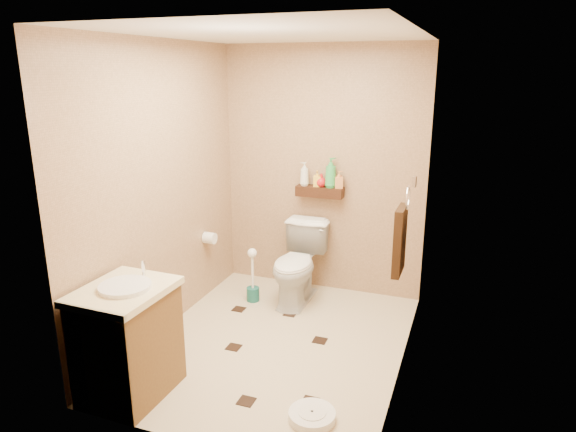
% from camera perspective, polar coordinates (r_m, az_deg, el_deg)
% --- Properties ---
extents(ground, '(2.50, 2.50, 0.00)m').
position_cam_1_polar(ground, '(4.33, -1.32, -14.01)').
color(ground, '#C7B692').
rests_on(ground, ground).
extents(wall_back, '(2.00, 0.04, 2.40)m').
position_cam_1_polar(wall_back, '(5.02, 3.85, 4.92)').
color(wall_back, tan).
rests_on(wall_back, ground).
extents(wall_front, '(2.00, 0.04, 2.40)m').
position_cam_1_polar(wall_front, '(2.80, -10.95, -4.48)').
color(wall_front, tan).
rests_on(wall_front, ground).
extents(wall_left, '(0.04, 2.50, 2.40)m').
position_cam_1_polar(wall_left, '(4.33, -13.86, 2.67)').
color(wall_left, tan).
rests_on(wall_left, ground).
extents(wall_right, '(0.04, 2.50, 2.40)m').
position_cam_1_polar(wall_right, '(3.63, 13.40, 0.16)').
color(wall_right, tan).
rests_on(wall_right, ground).
extents(ceiling, '(2.00, 2.50, 0.02)m').
position_cam_1_polar(ceiling, '(3.75, -1.57, 19.62)').
color(ceiling, silver).
rests_on(ceiling, wall_back).
extents(wall_shelf, '(0.46, 0.14, 0.10)m').
position_cam_1_polar(wall_shelf, '(4.98, 3.55, 2.72)').
color(wall_shelf, '#3B1E10').
rests_on(wall_shelf, wall_back).
extents(floor_accents, '(1.16, 1.42, 0.01)m').
position_cam_1_polar(floor_accents, '(4.27, -1.73, -14.39)').
color(floor_accents, black).
rests_on(floor_accents, ground).
extents(toilet, '(0.43, 0.74, 0.75)m').
position_cam_1_polar(toilet, '(4.90, 1.09, -5.38)').
color(toilet, white).
rests_on(toilet, ground).
extents(vanity, '(0.54, 0.66, 0.91)m').
position_cam_1_polar(vanity, '(3.72, -17.37, -13.01)').
color(vanity, brown).
rests_on(vanity, ground).
extents(bathroom_scale, '(0.40, 0.40, 0.06)m').
position_cam_1_polar(bathroom_scale, '(3.53, 2.69, -21.27)').
color(bathroom_scale, white).
rests_on(bathroom_scale, ground).
extents(toilet_brush, '(0.12, 0.12, 0.54)m').
position_cam_1_polar(toilet_brush, '(4.98, -3.94, -7.39)').
color(toilet_brush, '#165B55').
rests_on(toilet_brush, ground).
extents(towel_ring, '(0.12, 0.30, 0.76)m').
position_cam_1_polar(towel_ring, '(3.95, 12.38, -2.34)').
color(towel_ring, silver).
rests_on(towel_ring, wall_right).
extents(toilet_paper, '(0.12, 0.11, 0.12)m').
position_cam_1_polar(toilet_paper, '(4.99, -8.70, -2.43)').
color(toilet_paper, white).
rests_on(toilet_paper, wall_left).
extents(bottle_a, '(0.13, 0.13, 0.23)m').
position_cam_1_polar(bottle_a, '(4.99, 1.84, 4.71)').
color(bottle_a, silver).
rests_on(bottle_a, wall_shelf).
extents(bottle_b, '(0.08, 0.09, 0.15)m').
position_cam_1_polar(bottle_b, '(4.96, 3.26, 4.18)').
color(bottle_b, yellow).
rests_on(bottle_b, wall_shelf).
extents(bottle_c, '(0.10, 0.10, 0.13)m').
position_cam_1_polar(bottle_c, '(4.95, 3.72, 3.99)').
color(bottle_c, red).
rests_on(bottle_c, wall_shelf).
extents(bottle_d, '(0.16, 0.16, 0.29)m').
position_cam_1_polar(bottle_d, '(4.91, 4.77, 4.82)').
color(bottle_d, green).
rests_on(bottle_d, wall_shelf).
extents(bottle_e, '(0.10, 0.10, 0.17)m').
position_cam_1_polar(bottle_e, '(4.91, 5.67, 4.06)').
color(bottle_e, '#DA8748').
rests_on(bottle_e, wall_shelf).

